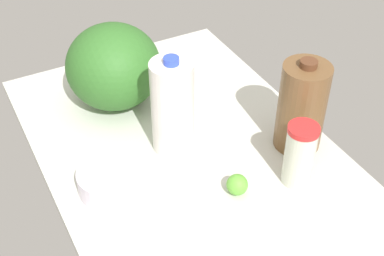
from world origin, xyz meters
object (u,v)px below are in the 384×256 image
(chocolate_milk_jug, at_px, (302,107))
(lime_far_back, at_px, (237,185))
(tumbler_cup, at_px, (300,154))
(milk_jug, at_px, (173,107))
(watermelon, at_px, (114,67))
(mixing_bowl, at_px, (110,180))

(chocolate_milk_jug, bearing_deg, lime_far_back, -71.15)
(tumbler_cup, distance_m, milk_jug, 0.35)
(chocolate_milk_jug, height_order, lime_far_back, chocolate_milk_jug)
(watermelon, bearing_deg, lime_far_back, 13.85)
(watermelon, distance_m, lime_far_back, 0.53)
(mixing_bowl, height_order, chocolate_milk_jug, chocolate_milk_jug)
(milk_jug, distance_m, mixing_bowl, 0.25)
(tumbler_cup, xyz_separation_m, mixing_bowl, (-0.19, -0.44, -0.06))
(milk_jug, relative_size, mixing_bowl, 1.76)
(watermelon, xyz_separation_m, lime_far_back, (0.50, 0.12, -0.10))
(tumbler_cup, height_order, chocolate_milk_jug, chocolate_milk_jug)
(tumbler_cup, distance_m, mixing_bowl, 0.48)
(mixing_bowl, relative_size, lime_far_back, 2.98)
(watermelon, relative_size, tumbler_cup, 1.59)
(lime_far_back, bearing_deg, mixing_bowl, -119.91)
(watermelon, relative_size, mixing_bowl, 1.72)
(watermelon, xyz_separation_m, mixing_bowl, (0.34, -0.15, -0.10))
(milk_jug, height_order, chocolate_milk_jug, milk_jug)
(mixing_bowl, xyz_separation_m, lime_far_back, (0.16, 0.28, -0.00))
(mixing_bowl, height_order, lime_far_back, mixing_bowl)
(watermelon, bearing_deg, milk_jug, 13.10)
(mixing_bowl, bearing_deg, milk_jug, 109.30)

